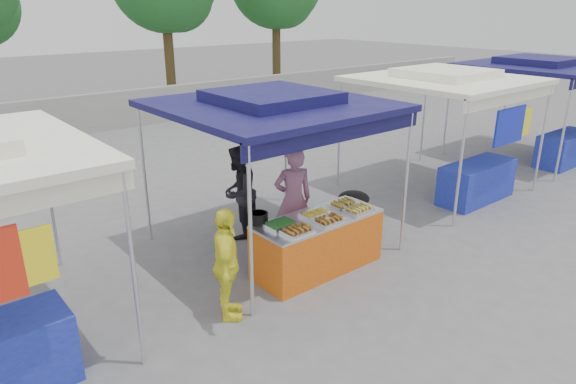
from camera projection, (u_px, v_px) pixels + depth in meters
ground_plane at (313, 266)px, 7.93m from camera, size 80.00×80.00×0.00m
back_wall at (72, 116)px, 15.70m from camera, size 40.00×0.25×1.20m
main_canopy at (273, 104)px, 7.81m from camera, size 3.20×3.20×2.57m
neighbor_stall_right at (459, 119)px, 10.48m from camera, size 3.20×3.20×2.57m
neighbor_stall_far at (550, 98)px, 12.87m from camera, size 3.20×3.20×2.57m
vendor_table at (318, 243)px, 7.71m from camera, size 2.00×0.80×0.85m
food_tray_fl at (298, 231)px, 7.03m from camera, size 0.42×0.30×0.07m
food_tray_fm at (329, 220)px, 7.37m from camera, size 0.42×0.30×0.07m
food_tray_fr at (359, 210)px, 7.74m from camera, size 0.42×0.30×0.07m
food_tray_bl at (280, 224)px, 7.24m from camera, size 0.42×0.30×0.07m
food_tray_bm at (315, 214)px, 7.60m from camera, size 0.42×0.30×0.07m
food_tray_br at (343, 204)px, 7.97m from camera, size 0.42×0.30×0.07m
cooking_pot at (258, 218)px, 7.33m from camera, size 0.28×0.28×0.16m
skewer_cup at (327, 221)px, 7.32m from camera, size 0.08×0.08×0.10m
wok_burner at (353, 212)px, 8.63m from camera, size 0.53×0.53×0.89m
crate_left at (269, 253)px, 8.03m from camera, size 0.46×0.32×0.28m
crate_right at (305, 243)px, 8.37m from camera, size 0.45×0.32×0.27m
crate_stacked at (305, 229)px, 8.28m from camera, size 0.42×0.29×0.25m
vendor_woman at (293, 199)px, 8.21m from camera, size 0.74×0.63×1.73m
helper_man at (238, 192)px, 8.70m from camera, size 0.99×0.93×1.61m
customer_person at (227, 265)px, 6.38m from camera, size 0.78×0.94×1.50m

